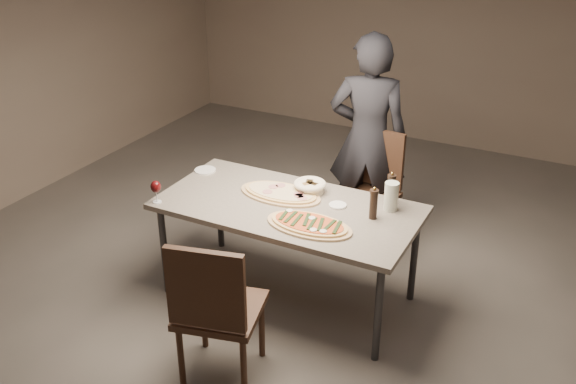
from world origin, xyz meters
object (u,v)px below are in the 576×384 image
at_px(pepper_mill_left, 391,188).
at_px(chair_far, 371,183).
at_px(zucchini_pizza, 309,224).
at_px(diner, 368,139).
at_px(dining_table, 288,212).
at_px(ham_pizza, 280,193).
at_px(bread_basket, 310,186).
at_px(carafe, 391,196).
at_px(chair_near, 215,306).

xyz_separation_m(pepper_mill_left, chair_far, (-0.37, 0.63, -0.31)).
bearing_deg(zucchini_pizza, diner, 95.45).
relative_size(dining_table, zucchini_pizza, 3.05).
distance_m(ham_pizza, bread_basket, 0.22).
distance_m(dining_table, ham_pizza, 0.18).
distance_m(carafe, chair_near, 1.43).
height_order(chair_far, diner, diner).
bearing_deg(chair_far, ham_pizza, 73.32).
distance_m(ham_pizza, diner, 1.04).
height_order(bread_basket, chair_near, chair_near).
relative_size(dining_table, chair_near, 1.79).
xyz_separation_m(zucchini_pizza, ham_pizza, (-0.38, 0.32, -0.00)).
bearing_deg(dining_table, diner, 81.95).
distance_m(zucchini_pizza, pepper_mill_left, 0.68).
bearing_deg(dining_table, zucchini_pizza, -38.53).
relative_size(ham_pizza, pepper_mill_left, 2.67).
height_order(pepper_mill_left, carafe, pepper_mill_left).
bearing_deg(pepper_mill_left, carafe, -69.95).
bearing_deg(chair_far, carafe, 124.58).
bearing_deg(carafe, zucchini_pizza, -129.69).
bearing_deg(carafe, diner, 120.15).
xyz_separation_m(ham_pizza, pepper_mill_left, (0.73, 0.26, 0.09)).
xyz_separation_m(zucchini_pizza, carafe, (0.39, 0.47, 0.08)).
distance_m(zucchini_pizza, diner, 1.33).
bearing_deg(pepper_mill_left, ham_pizza, -160.70).
xyz_separation_m(dining_table, diner, (0.16, 1.11, 0.18)).
bearing_deg(diner, dining_table, 67.76).
xyz_separation_m(ham_pizza, diner, (0.27, 1.00, 0.11)).
height_order(ham_pizza, chair_far, chair_far).
xyz_separation_m(ham_pizza, chair_far, (0.36, 0.88, -0.22)).
relative_size(dining_table, chair_far, 1.85).
bearing_deg(bread_basket, diner, 82.85).
height_order(zucchini_pizza, ham_pizza, zucchini_pizza).
relative_size(zucchini_pizza, chair_far, 0.61).
xyz_separation_m(bread_basket, pepper_mill_left, (0.56, 0.12, 0.06)).
bearing_deg(diner, zucchini_pizza, 80.35).
bearing_deg(zucchini_pizza, carafe, 51.22).
distance_m(zucchini_pizza, chair_near, 0.85).
distance_m(zucchini_pizza, chair_far, 1.22).
bearing_deg(bread_basket, pepper_mill_left, 11.95).
bearing_deg(carafe, dining_table, -158.19).
distance_m(bread_basket, diner, 0.87).
distance_m(pepper_mill_left, chair_near, 1.51).
bearing_deg(carafe, chair_near, -115.98).
height_order(pepper_mill_left, chair_near, chair_near).
relative_size(chair_near, chair_far, 1.03).
distance_m(chair_near, diner, 2.13).
height_order(dining_table, carafe, carafe).
bearing_deg(chair_near, chair_far, 70.23).
height_order(ham_pizza, chair_near, chair_near).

